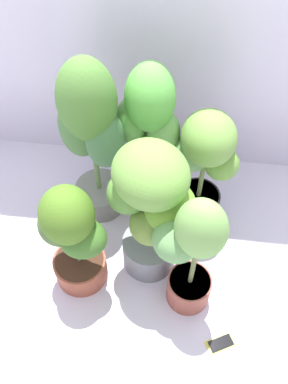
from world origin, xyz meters
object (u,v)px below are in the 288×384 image
(potted_plant_front_left, at_px, (72,236))
(potted_plant_front_right, at_px, (190,252))
(potted_plant_back_center, at_px, (149,133))
(potted_plant_back_right, at_px, (204,162))
(cell_phone, at_px, (221,343))
(potted_plant_center, at_px, (151,207))
(potted_plant_back_left, at_px, (91,133))

(potted_plant_front_left, relative_size, potted_plant_front_right, 0.88)
(potted_plant_front_left, bearing_deg, potted_plant_back_center, 62.38)
(potted_plant_front_left, xyz_separation_m, potted_plant_back_right, (0.58, 0.47, 0.06))
(potted_plant_back_center, bearing_deg, potted_plant_back_right, -14.12)
(potted_plant_front_right, height_order, cell_phone, potted_plant_front_right)
(potted_plant_back_center, height_order, cell_phone, potted_plant_back_center)
(potted_plant_front_right, height_order, potted_plant_center, potted_plant_center)
(potted_plant_back_center, relative_size, cell_phone, 5.86)
(potted_plant_back_left, relative_size, cell_phone, 6.30)
(potted_plant_front_left, bearing_deg, potted_plant_back_left, 88.23)
(potted_plant_back_center, bearing_deg, cell_phone, -61.52)
(potted_plant_front_left, height_order, potted_plant_back_right, potted_plant_back_right)
(potted_plant_back_right, distance_m, potted_plant_back_center, 0.31)
(potted_plant_front_right, bearing_deg, potted_plant_back_right, 85.38)
(potted_plant_front_left, xyz_separation_m, potted_plant_front_right, (0.53, -0.05, 0.06))
(potted_plant_back_right, bearing_deg, cell_phone, -78.20)
(potted_plant_back_left, bearing_deg, potted_plant_front_left, -91.77)
(potted_plant_back_left, bearing_deg, potted_plant_back_right, 0.90)
(potted_plant_back_right, xyz_separation_m, potted_plant_center, (-0.23, -0.35, 0.07))
(potted_plant_back_right, bearing_deg, potted_plant_back_left, -179.10)
(potted_plant_center, bearing_deg, potted_plant_front_left, -161.08)
(potted_plant_back_right, xyz_separation_m, potted_plant_back_left, (-0.56, -0.01, 0.14))
(potted_plant_front_left, relative_size, potted_plant_back_right, 0.94)
(potted_plant_back_center, distance_m, potted_plant_center, 0.43)
(cell_phone, bearing_deg, potted_plant_front_right, 13.15)
(potted_plant_back_left, bearing_deg, potted_plant_center, -46.16)
(potted_plant_front_right, xyz_separation_m, potted_plant_back_left, (-0.52, 0.51, 0.14))
(potted_plant_front_left, xyz_separation_m, cell_phone, (0.73, -0.28, -0.38))
(potted_plant_front_right, xyz_separation_m, potted_plant_back_center, (-0.25, 0.59, 0.09))
(potted_plant_back_right, relative_size, potted_plant_back_center, 0.80)
(potted_plant_front_left, height_order, potted_plant_back_center, potted_plant_back_center)
(potted_plant_front_right, xyz_separation_m, cell_phone, (0.20, -0.23, -0.44))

